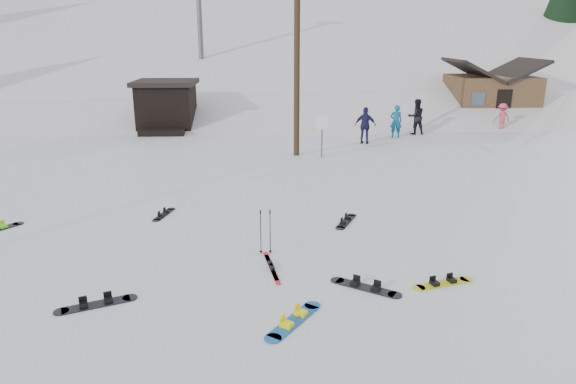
{
  "coord_description": "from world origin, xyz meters",
  "views": [
    {
      "loc": [
        0.68,
        -8.6,
        5.26
      ],
      "look_at": [
        1.2,
        3.84,
        1.4
      ],
      "focal_mm": 32.0,
      "sensor_mm": 36.0,
      "label": 1
    }
  ],
  "objects_px": {
    "cabin": "(490,95)",
    "hero_snowboard": "(294,320)",
    "hero_skis": "(271,267)",
    "utility_pole": "(297,48)"
  },
  "relations": [
    {
      "from": "hero_skis",
      "to": "hero_snowboard",
      "type": "bearing_deg",
      "value": -90.23
    },
    {
      "from": "cabin",
      "to": "hero_snowboard",
      "type": "bearing_deg",
      "value": -119.99
    },
    {
      "from": "utility_pole",
      "to": "cabin",
      "type": "bearing_deg",
      "value": 37.56
    },
    {
      "from": "cabin",
      "to": "hero_snowboard",
      "type": "relative_size",
      "value": 3.7
    },
    {
      "from": "utility_pole",
      "to": "hero_snowboard",
      "type": "bearing_deg",
      "value": -93.48
    },
    {
      "from": "hero_snowboard",
      "to": "hero_skis",
      "type": "distance_m",
      "value": 2.41
    },
    {
      "from": "cabin",
      "to": "utility_pole",
      "type": "bearing_deg",
      "value": -142.44
    },
    {
      "from": "utility_pole",
      "to": "hero_snowboard",
      "type": "relative_size",
      "value": 6.19
    },
    {
      "from": "cabin",
      "to": "hero_snowboard",
      "type": "height_order",
      "value": "cabin"
    },
    {
      "from": "hero_snowboard",
      "to": "utility_pole",
      "type": "bearing_deg",
      "value": 32.05
    }
  ]
}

